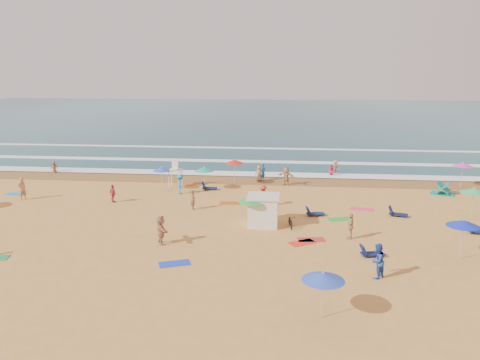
# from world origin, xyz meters

# --- Properties ---
(ground) EXTENTS (220.00, 220.00, 0.00)m
(ground) POSITION_xyz_m (0.00, 0.00, 0.00)
(ground) COLOR gold
(ground) RESTS_ON ground
(ocean) EXTENTS (220.00, 140.00, 0.18)m
(ocean) POSITION_xyz_m (0.00, 84.00, 0.00)
(ocean) COLOR #0C4756
(ocean) RESTS_ON ground
(wet_sand) EXTENTS (220.00, 220.00, 0.00)m
(wet_sand) POSITION_xyz_m (0.00, 12.50, 0.01)
(wet_sand) COLOR olive
(wet_sand) RESTS_ON ground
(surf_foam) EXTENTS (200.00, 18.70, 0.05)m
(surf_foam) POSITION_xyz_m (0.00, 21.32, 0.10)
(surf_foam) COLOR white
(surf_foam) RESTS_ON ground
(cabana) EXTENTS (2.00, 2.00, 2.00)m
(cabana) POSITION_xyz_m (5.10, -1.26, 1.00)
(cabana) COLOR silver
(cabana) RESTS_ON ground
(cabana_roof) EXTENTS (2.20, 2.20, 0.12)m
(cabana_roof) POSITION_xyz_m (5.10, -1.26, 2.06)
(cabana_roof) COLOR silver
(cabana_roof) RESTS_ON cabana
(bicycle) EXTENTS (0.76, 1.69, 0.86)m
(bicycle) POSITION_xyz_m (7.00, -1.56, 0.43)
(bicycle) COLOR black
(bicycle) RESTS_ON ground
(lifeguard_stand) EXTENTS (1.20, 1.20, 2.10)m
(lifeguard_stand) POSITION_xyz_m (-3.65, 9.18, 1.05)
(lifeguard_stand) COLOR white
(lifeguard_stand) RESTS_ON ground
(beach_umbrellas) EXTENTS (55.78, 27.03, 0.77)m
(beach_umbrellas) POSITION_xyz_m (-0.58, -0.93, 2.12)
(beach_umbrellas) COLOR red
(beach_umbrellas) RESTS_ON ground
(loungers) EXTENTS (63.74, 22.83, 0.34)m
(loungers) POSITION_xyz_m (7.00, -1.82, 0.17)
(loungers) COLOR #101E51
(loungers) RESTS_ON ground
(towels) EXTENTS (31.21, 21.52, 0.03)m
(towels) POSITION_xyz_m (0.05, -1.29, 0.01)
(towels) COLOR red
(towels) RESTS_ON ground
(popup_tents) EXTENTS (2.55, 15.82, 1.20)m
(popup_tents) POSITION_xyz_m (20.32, 2.14, 0.60)
(popup_tents) COLOR #DB308D
(popup_tents) RESTS_ON ground
(beachgoers) EXTENTS (30.67, 27.26, 2.14)m
(beachgoers) POSITION_xyz_m (0.72, 3.28, 0.82)
(beachgoers) COLOR #2460A8
(beachgoers) RESTS_ON ground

